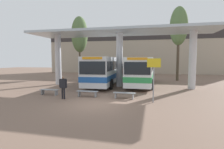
% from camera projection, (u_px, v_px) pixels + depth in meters
% --- Properties ---
extents(ground_plane, '(100.00, 100.00, 0.00)m').
position_uv_depth(ground_plane, '(97.00, 104.00, 11.39)').
color(ground_plane, '#755B4C').
extents(townhouse_backdrop, '(40.00, 0.58, 9.34)m').
position_uv_depth(townhouse_backdrop, '(136.00, 48.00, 37.24)').
color(townhouse_backdrop, tan).
rests_on(townhouse_backdrop, ground_plane).
extents(station_canopy, '(19.74, 5.02, 6.01)m').
position_uv_depth(station_canopy, '(120.00, 39.00, 18.77)').
color(station_canopy, silver).
rests_on(station_canopy, ground_plane).
extents(transit_bus_left_bay, '(3.20, 10.95, 3.20)m').
position_uv_depth(transit_bus_left_bay, '(105.00, 69.00, 20.60)').
color(transit_bus_left_bay, silver).
rests_on(transit_bus_left_bay, ground_plane).
extents(transit_bus_center_bay, '(2.92, 10.64, 3.14)m').
position_uv_depth(transit_bus_center_bay, '(142.00, 70.00, 20.34)').
color(transit_bus_center_bay, white).
rests_on(transit_bus_center_bay, ground_plane).
extents(waiting_bench_near_pillar, '(1.71, 0.44, 0.46)m').
position_uv_depth(waiting_bench_near_pillar, '(87.00, 92.00, 13.69)').
color(waiting_bench_near_pillar, gray).
rests_on(waiting_bench_near_pillar, ground_plane).
extents(waiting_bench_mid_platform, '(1.65, 0.44, 0.46)m').
position_uv_depth(waiting_bench_mid_platform, '(124.00, 94.00, 13.04)').
color(waiting_bench_mid_platform, gray).
rests_on(waiting_bench_mid_platform, ground_plane).
extents(waiting_bench_far_platform, '(1.56, 0.44, 0.46)m').
position_uv_depth(waiting_bench_far_platform, '(49.00, 91.00, 14.44)').
color(waiting_bench_far_platform, gray).
rests_on(waiting_bench_far_platform, ground_plane).
extents(info_sign_platform, '(0.90, 0.09, 3.00)m').
position_uv_depth(info_sign_platform, '(154.00, 71.00, 11.73)').
color(info_sign_platform, gray).
rests_on(info_sign_platform, ground_plane).
extents(pedestrian_waiting, '(0.63, 0.27, 1.69)m').
position_uv_depth(pedestrian_waiting, '(63.00, 85.00, 12.86)').
color(pedestrian_waiting, black).
rests_on(pedestrian_waiting, ground_plane).
extents(poplar_tree_behind_left, '(2.71, 2.71, 10.14)m').
position_uv_depth(poplar_tree_behind_left, '(80.00, 35.00, 29.18)').
color(poplar_tree_behind_left, '#473A2B').
rests_on(poplar_tree_behind_left, ground_plane).
extents(poplar_tree_behind_right, '(2.40, 2.40, 10.21)m').
position_uv_depth(poplar_tree_behind_right, '(179.00, 27.00, 23.97)').
color(poplar_tree_behind_right, '#473A2B').
rests_on(poplar_tree_behind_right, ground_plane).
extents(parked_car_street, '(4.58, 2.24, 2.04)m').
position_uv_depth(parked_car_street, '(124.00, 70.00, 35.16)').
color(parked_car_street, maroon).
rests_on(parked_car_street, ground_plane).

